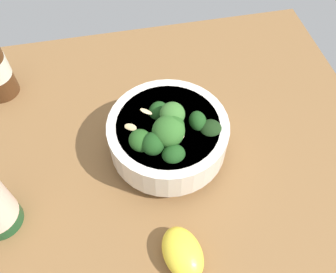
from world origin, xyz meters
The scene contains 3 objects.
ground_plane centered at (0.00, 0.00, -2.44)cm, with size 70.57×70.57×4.88cm, color brown.
bowl_of_broccoli centered at (4.74, -1.48, 4.78)cm, with size 17.45×17.45×11.10cm.
lemon_wedge centered at (-11.43, -0.18, 1.81)cm, with size 7.13×4.89×3.63cm, color yellow.
Camera 1 is at (-23.79, 4.40, 46.40)cm, focal length 37.40 mm.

